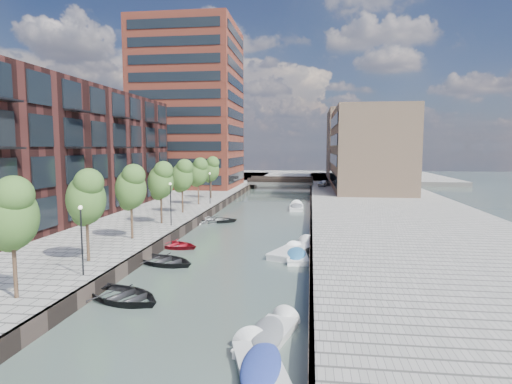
% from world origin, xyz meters
% --- Properties ---
extents(water, '(300.00, 300.00, 0.00)m').
position_xyz_m(water, '(0.00, 40.00, 0.00)').
color(water, '#38473F').
rests_on(water, ground).
extents(quay_left, '(60.00, 140.00, 1.00)m').
position_xyz_m(quay_left, '(-36.00, 40.00, 0.50)').
color(quay_left, gray).
rests_on(quay_left, ground).
extents(quay_right, '(20.00, 140.00, 1.00)m').
position_xyz_m(quay_right, '(16.00, 40.00, 0.50)').
color(quay_right, gray).
rests_on(quay_right, ground).
extents(quay_wall_left, '(0.25, 140.00, 1.00)m').
position_xyz_m(quay_wall_left, '(-6.10, 40.00, 0.50)').
color(quay_wall_left, '#332823').
rests_on(quay_wall_left, ground).
extents(quay_wall_right, '(0.25, 140.00, 1.00)m').
position_xyz_m(quay_wall_right, '(6.10, 40.00, 0.50)').
color(quay_wall_right, '#332823').
rests_on(quay_wall_right, ground).
extents(far_closure, '(80.00, 40.00, 1.00)m').
position_xyz_m(far_closure, '(0.00, 100.00, 0.50)').
color(far_closure, gray).
rests_on(far_closure, ground).
extents(apartment_block, '(8.00, 38.00, 14.00)m').
position_xyz_m(apartment_block, '(-20.00, 30.00, 8.00)').
color(apartment_block, black).
rests_on(apartment_block, quay_left).
extents(tower, '(18.00, 18.00, 30.00)m').
position_xyz_m(tower, '(-17.00, 65.00, 16.00)').
color(tower, '#9A3E2C').
rests_on(tower, quay_left).
extents(tan_block_near, '(12.00, 25.00, 14.00)m').
position_xyz_m(tan_block_near, '(16.00, 62.00, 8.00)').
color(tan_block_near, tan).
rests_on(tan_block_near, quay_right).
extents(tan_block_far, '(12.00, 20.00, 16.00)m').
position_xyz_m(tan_block_far, '(16.00, 88.00, 9.00)').
color(tan_block_far, tan).
rests_on(tan_block_far, quay_right).
extents(bridge, '(13.00, 6.00, 1.30)m').
position_xyz_m(bridge, '(0.00, 72.00, 1.39)').
color(bridge, gray).
rests_on(bridge, ground).
extents(tree_0, '(2.50, 2.50, 5.95)m').
position_xyz_m(tree_0, '(-8.50, 4.00, 5.31)').
color(tree_0, '#382619').
rests_on(tree_0, quay_left).
extents(tree_1, '(2.50, 2.50, 5.95)m').
position_xyz_m(tree_1, '(-8.50, 11.00, 5.31)').
color(tree_1, '#382619').
rests_on(tree_1, quay_left).
extents(tree_2, '(2.50, 2.50, 5.95)m').
position_xyz_m(tree_2, '(-8.50, 18.00, 5.31)').
color(tree_2, '#382619').
rests_on(tree_2, quay_left).
extents(tree_3, '(2.50, 2.50, 5.95)m').
position_xyz_m(tree_3, '(-8.50, 25.00, 5.31)').
color(tree_3, '#382619').
rests_on(tree_3, quay_left).
extents(tree_4, '(2.50, 2.50, 5.95)m').
position_xyz_m(tree_4, '(-8.50, 32.00, 5.31)').
color(tree_4, '#382619').
rests_on(tree_4, quay_left).
extents(tree_5, '(2.50, 2.50, 5.95)m').
position_xyz_m(tree_5, '(-8.50, 39.00, 5.31)').
color(tree_5, '#382619').
rests_on(tree_5, quay_left).
extents(tree_6, '(2.50, 2.50, 5.95)m').
position_xyz_m(tree_6, '(-8.50, 46.00, 5.31)').
color(tree_6, '#382619').
rests_on(tree_6, quay_left).
extents(lamp_0, '(0.24, 0.24, 4.12)m').
position_xyz_m(lamp_0, '(-7.20, 8.00, 3.51)').
color(lamp_0, black).
rests_on(lamp_0, quay_left).
extents(lamp_1, '(0.24, 0.24, 4.12)m').
position_xyz_m(lamp_1, '(-7.20, 24.00, 3.51)').
color(lamp_1, black).
rests_on(lamp_1, quay_left).
extents(lamp_2, '(0.24, 0.24, 4.12)m').
position_xyz_m(lamp_2, '(-7.20, 40.00, 3.51)').
color(lamp_2, black).
rests_on(lamp_2, quay_left).
extents(sloop_0, '(5.83, 5.07, 1.01)m').
position_xyz_m(sloop_0, '(-4.46, 14.28, 0.00)').
color(sloop_0, black).
rests_on(sloop_0, ground).
extents(sloop_1, '(6.13, 5.43, 1.05)m').
position_xyz_m(sloop_1, '(-4.24, 6.84, 0.00)').
color(sloop_1, black).
rests_on(sloop_1, ground).
extents(sloop_2, '(5.16, 4.33, 0.92)m').
position_xyz_m(sloop_2, '(-5.40, 19.36, 0.00)').
color(sloop_2, maroon).
rests_on(sloop_2, ground).
extents(sloop_3, '(5.20, 4.39, 0.92)m').
position_xyz_m(sloop_3, '(-5.25, 31.50, 0.00)').
color(sloop_3, white).
rests_on(sloop_3, ground).
extents(sloop_4, '(4.92, 3.69, 0.97)m').
position_xyz_m(sloop_4, '(-4.50, 31.88, 0.00)').
color(sloop_4, '#242527').
rests_on(sloop_4, ground).
extents(motorboat_0, '(2.96, 5.00, 1.58)m').
position_xyz_m(motorboat_0, '(4.12, 0.43, 0.19)').
color(motorboat_0, '#B8B9B7').
rests_on(motorboat_0, ground).
extents(motorboat_1, '(2.69, 4.71, 1.49)m').
position_xyz_m(motorboat_1, '(4.33, 3.28, 0.18)').
color(motorboat_1, beige).
rests_on(motorboat_1, ground).
extents(motorboat_2, '(3.96, 6.05, 1.91)m').
position_xyz_m(motorboat_2, '(4.91, 18.97, 0.11)').
color(motorboat_2, silver).
rests_on(motorboat_2, ground).
extents(motorboat_3, '(2.09, 4.79, 1.55)m').
position_xyz_m(motorboat_3, '(4.92, 17.42, 0.19)').
color(motorboat_3, white).
rests_on(motorboat_3, ground).
extents(motorboat_4, '(1.99, 5.33, 1.76)m').
position_xyz_m(motorboat_4, '(4.13, 43.40, 0.21)').
color(motorboat_4, silver).
rests_on(motorboat_4, ground).
extents(car, '(2.83, 3.89, 1.23)m').
position_xyz_m(car, '(8.58, 66.85, 1.62)').
color(car, silver).
rests_on(car, quay_right).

